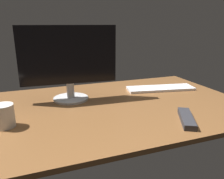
{
  "coord_description": "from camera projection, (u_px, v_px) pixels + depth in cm",
  "views": [
    {
      "loc": [
        -32.64,
        -97.36,
        40.86
      ],
      "look_at": [
        5.3,
        5.86,
        8.0
      ],
      "focal_mm": 35.78,
      "sensor_mm": 36.0,
      "label": 1
    }
  ],
  "objects": [
    {
      "name": "desk",
      "position": [
        106.0,
        107.0,
        1.1
      ],
      "size": [
        140.0,
        84.0,
        2.0
      ],
      "primitive_type": "cube",
      "color": "brown",
      "rests_on": "ground"
    },
    {
      "name": "monitor",
      "position": [
        69.0,
        60.0,
        1.12
      ],
      "size": [
        48.47,
        18.3,
        37.97
      ],
      "rotation": [
        0.0,
        0.0,
        -0.07
      ],
      "color": "silver",
      "rests_on": "desk"
    },
    {
      "name": "keyboard",
      "position": [
        161.0,
        88.0,
        1.36
      ],
      "size": [
        41.77,
        18.77,
        1.43
      ],
      "primitive_type": "cube",
      "rotation": [
        0.0,
        0.0,
        -0.18
      ],
      "color": "white",
      "rests_on": "desk"
    },
    {
      "name": "tv_remote",
      "position": [
        187.0,
        118.0,
        0.92
      ],
      "size": [
        13.31,
        18.95,
        2.33
      ],
      "primitive_type": "cube",
      "rotation": [
        0.0,
        0.0,
        1.07
      ],
      "color": "#2D2D33",
      "rests_on": "desk"
    },
    {
      "name": "coffee_mug",
      "position": [
        4.0,
        116.0,
        0.86
      ],
      "size": [
        7.74,
        7.74,
        9.14
      ],
      "primitive_type": "cylinder",
      "color": "silver",
      "rests_on": "desk"
    }
  ]
}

